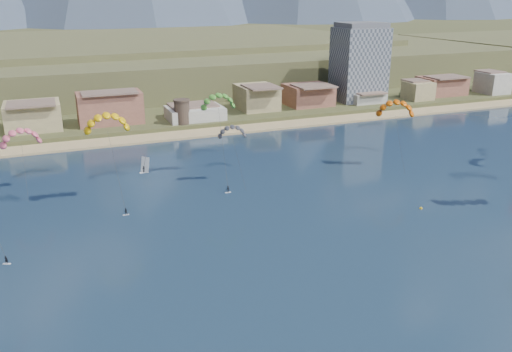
{
  "coord_description": "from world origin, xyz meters",
  "views": [
    {
      "loc": [
        -37.37,
        -61.39,
        45.5
      ],
      "look_at": [
        0.0,
        32.0,
        10.0
      ],
      "focal_mm": 36.57,
      "sensor_mm": 36.0,
      "label": 1
    }
  ],
  "objects_px": {
    "apartment_tower": "(359,63)",
    "buoy": "(421,208)",
    "windsurfer": "(144,168)",
    "kitesurfer_yellow": "(106,120)",
    "watchtower": "(182,111)",
    "kitesurfer_green": "(218,99)"
  },
  "relations": [
    {
      "from": "apartment_tower",
      "to": "buoy",
      "type": "xyz_separation_m",
      "value": [
        -48.54,
        -103.76,
        -17.71
      ]
    },
    {
      "from": "apartment_tower",
      "to": "kitesurfer_green",
      "type": "distance_m",
      "value": 105.02
    },
    {
      "from": "watchtower",
      "to": "kitesurfer_green",
      "type": "xyz_separation_m",
      "value": [
        -2.72,
        -50.67,
        13.62
      ]
    },
    {
      "from": "apartment_tower",
      "to": "buoy",
      "type": "distance_m",
      "value": 115.92
    },
    {
      "from": "watchtower",
      "to": "kitesurfer_green",
      "type": "bearing_deg",
      "value": -93.07
    },
    {
      "from": "windsurfer",
      "to": "kitesurfer_green",
      "type": "bearing_deg",
      "value": -25.24
    },
    {
      "from": "apartment_tower",
      "to": "watchtower",
      "type": "distance_m",
      "value": 82.02
    },
    {
      "from": "apartment_tower",
      "to": "windsurfer",
      "type": "relative_size",
      "value": 7.59
    },
    {
      "from": "watchtower",
      "to": "windsurfer",
      "type": "height_order",
      "value": "watchtower"
    },
    {
      "from": "kitesurfer_yellow",
      "to": "windsurfer",
      "type": "distance_m",
      "value": 27.73
    },
    {
      "from": "windsurfer",
      "to": "watchtower",
      "type": "bearing_deg",
      "value": 63.32
    },
    {
      "from": "windsurfer",
      "to": "buoy",
      "type": "distance_m",
      "value": 71.03
    },
    {
      "from": "watchtower",
      "to": "kitesurfer_yellow",
      "type": "relative_size",
      "value": 0.39
    },
    {
      "from": "kitesurfer_yellow",
      "to": "kitesurfer_green",
      "type": "relative_size",
      "value": 0.92
    },
    {
      "from": "windsurfer",
      "to": "buoy",
      "type": "height_order",
      "value": "windsurfer"
    },
    {
      "from": "watchtower",
      "to": "windsurfer",
      "type": "relative_size",
      "value": 2.04
    },
    {
      "from": "kitesurfer_yellow",
      "to": "windsurfer",
      "type": "bearing_deg",
      "value": 60.63
    },
    {
      "from": "kitesurfer_yellow",
      "to": "buoy",
      "type": "bearing_deg",
      "value": -25.08
    },
    {
      "from": "apartment_tower",
      "to": "windsurfer",
      "type": "distance_m",
      "value": 116.75
    },
    {
      "from": "apartment_tower",
      "to": "kitesurfer_green",
      "type": "relative_size",
      "value": 1.34
    },
    {
      "from": "kitesurfer_green",
      "to": "buoy",
      "type": "xyz_separation_m",
      "value": [
        34.18,
        -39.1,
        -19.87
      ]
    },
    {
      "from": "kitesurfer_yellow",
      "to": "windsurfer",
      "type": "height_order",
      "value": "kitesurfer_yellow"
    }
  ]
}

